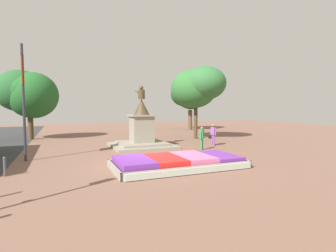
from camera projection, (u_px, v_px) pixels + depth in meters
ground_plane at (144, 164)px, 13.89m from camera, size 76.94×76.94×0.00m
flower_planter at (178, 162)px, 12.96m from camera, size 6.56×3.18×0.59m
statue_monument at (142, 132)px, 19.88m from camera, size 4.50×4.50×4.61m
banner_pole at (23, 96)px, 14.39m from camera, size 0.14×1.18×6.44m
pedestrian_with_handbag at (213, 133)px, 20.52m from camera, size 0.34×0.71×1.70m
pedestrian_near_planter at (202, 137)px, 18.40m from camera, size 0.45×0.42×1.64m
kerb_bollard_mid_b at (5, 166)px, 11.28m from camera, size 0.12×0.12×0.86m
park_tree_far_left at (189, 96)px, 35.57m from camera, size 4.77×5.07×6.45m
park_tree_behind_statue at (27, 93)px, 24.39m from camera, size 5.55×4.80×6.48m
park_tree_far_right at (198, 87)px, 24.72m from camera, size 4.76×5.38×6.81m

